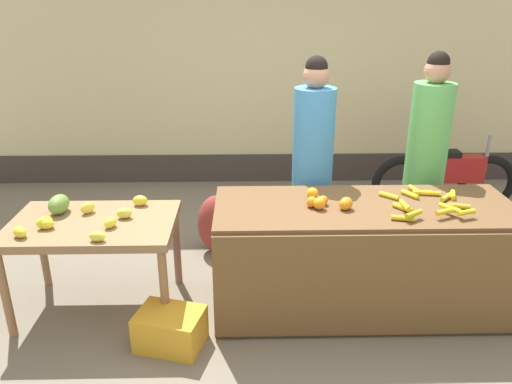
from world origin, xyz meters
TOP-DOWN VIEW (x-y plane):
  - ground_plane at (0.00, 0.00)m, footprint 24.00×24.00m
  - market_wall_back at (0.00, 2.90)m, footprint 8.09×0.23m
  - fruit_stall_counter at (0.47, -0.01)m, footprint 2.19×0.84m
  - side_table_wooden at (-1.52, 0.00)m, footprint 1.19×0.78m
  - banana_bunch_pile at (0.91, -0.03)m, footprint 0.63×0.65m
  - orange_pile at (0.18, -0.02)m, footprint 0.33×0.29m
  - mango_papaya_pile at (-1.67, 0.05)m, footprint 0.84×0.68m
  - vendor_woman_blue_shirt at (0.16, 0.65)m, footprint 0.34×0.34m
  - vendor_woman_green_shirt at (1.14, 0.72)m, footprint 0.34×0.34m
  - parked_motorcycle at (1.78, 1.77)m, footprint 1.60×0.18m
  - produce_crate at (-0.93, -0.47)m, footprint 0.51×0.43m
  - produce_sack at (-0.67, 0.88)m, footprint 0.43×0.38m

SIDE VIEW (x-z plane):
  - ground_plane at x=0.00m, z-range 0.00..0.00m
  - produce_crate at x=-0.93m, z-range 0.00..0.26m
  - produce_sack at x=-0.67m, z-range 0.00..0.56m
  - parked_motorcycle at x=1.78m, z-range -0.04..0.84m
  - fruit_stall_counter at x=0.47m, z-range 0.00..0.84m
  - side_table_wooden at x=-1.52m, z-range 0.28..1.02m
  - mango_papaya_pile at x=-1.67m, z-range 0.72..0.86m
  - banana_bunch_pile at x=0.91m, z-range 0.84..0.90m
  - orange_pile at x=0.18m, z-range 0.84..0.93m
  - vendor_woman_blue_shirt at x=0.16m, z-range 0.01..1.84m
  - vendor_woman_green_shirt at x=1.14m, z-range 0.01..1.86m
  - market_wall_back at x=0.00m, z-range -0.03..3.40m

